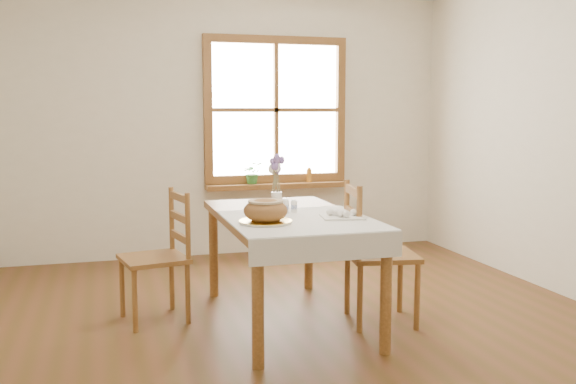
% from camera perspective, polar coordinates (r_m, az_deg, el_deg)
% --- Properties ---
extents(ground, '(5.00, 5.00, 0.00)m').
position_cam_1_polar(ground, '(4.26, 1.15, -12.61)').
color(ground, brown).
rests_on(ground, ground).
extents(room_walls, '(4.60, 5.10, 2.65)m').
position_cam_1_polar(room_walls, '(4.01, 1.22, 10.97)').
color(room_walls, white).
rests_on(room_walls, ground).
extents(window, '(1.46, 0.08, 1.46)m').
position_cam_1_polar(window, '(6.51, -1.10, 7.30)').
color(window, '#96602E').
rests_on(window, ground).
extents(window_sill, '(1.46, 0.20, 0.05)m').
position_cam_1_polar(window_sill, '(6.49, -0.92, 0.58)').
color(window_sill, '#96602E').
rests_on(window_sill, ground).
extents(dining_table, '(0.90, 1.60, 0.75)m').
position_cam_1_polar(dining_table, '(4.36, -0.00, -3.06)').
color(dining_table, '#96602E').
rests_on(dining_table, ground).
extents(table_linen, '(0.91, 0.99, 0.01)m').
position_cam_1_polar(table_linen, '(4.06, 1.20, -2.55)').
color(table_linen, silver).
rests_on(table_linen, dining_table).
extents(chair_left, '(0.51, 0.50, 0.90)m').
position_cam_1_polar(chair_left, '(4.52, -11.87, -5.64)').
color(chair_left, '#96602E').
rests_on(chair_left, ground).
extents(chair_right, '(0.54, 0.52, 0.97)m').
position_cam_1_polar(chair_right, '(4.43, 8.32, -5.37)').
color(chair_right, '#96602E').
rests_on(chair_right, ground).
extents(bread_plate, '(0.37, 0.37, 0.02)m').
position_cam_1_polar(bread_plate, '(3.94, -2.01, -2.67)').
color(bread_plate, white).
rests_on(bread_plate, table_linen).
extents(bread_loaf, '(0.27, 0.27, 0.15)m').
position_cam_1_polar(bread_loaf, '(3.92, -2.01, -1.47)').
color(bread_loaf, olive).
rests_on(bread_loaf, bread_plate).
extents(egg_napkin, '(0.30, 0.26, 0.01)m').
position_cam_1_polar(egg_napkin, '(4.15, 4.84, -2.21)').
color(egg_napkin, silver).
rests_on(egg_napkin, table_linen).
extents(eggs, '(0.23, 0.21, 0.04)m').
position_cam_1_polar(eggs, '(4.14, 4.85, -1.82)').
color(eggs, white).
rests_on(eggs, egg_napkin).
extents(salt_shaker, '(0.06, 0.06, 0.10)m').
position_cam_1_polar(salt_shaker, '(4.30, -0.26, -1.24)').
color(salt_shaker, white).
rests_on(salt_shaker, table_linen).
extents(pepper_shaker, '(0.06, 0.06, 0.09)m').
position_cam_1_polar(pepper_shaker, '(4.35, 0.54, -1.24)').
color(pepper_shaker, white).
rests_on(pepper_shaker, table_linen).
extents(flower_vase, '(0.11, 0.11, 0.09)m').
position_cam_1_polar(flower_vase, '(4.73, -1.03, -0.66)').
color(flower_vase, white).
rests_on(flower_vase, dining_table).
extents(lavender_bouquet, '(0.14, 0.14, 0.27)m').
position_cam_1_polar(lavender_bouquet, '(4.71, -1.04, 1.52)').
color(lavender_bouquet, '#6A508E').
rests_on(lavender_bouquet, flower_vase).
extents(potted_plant, '(0.21, 0.23, 0.17)m').
position_cam_1_polar(potted_plant, '(6.42, -3.15, 1.49)').
color(potted_plant, '#31702C').
rests_on(potted_plant, window_sill).
extents(amber_bottle, '(0.05, 0.05, 0.15)m').
position_cam_1_polar(amber_bottle, '(6.58, 1.88, 1.55)').
color(amber_bottle, '#B37121').
rests_on(amber_bottle, window_sill).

